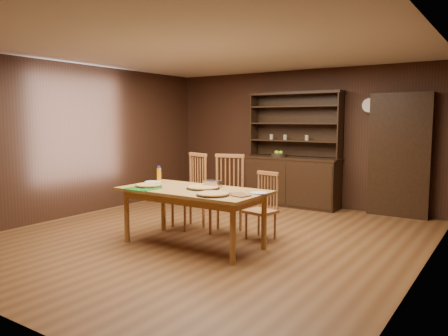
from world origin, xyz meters
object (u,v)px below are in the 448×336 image
Objects in this scene: china_hutch at (293,175)px; chair_right at (264,203)px; dining_table at (193,195)px; juice_bottle at (159,174)px; chair_center at (228,191)px; chair_left at (192,188)px.

china_hutch is 2.34× the size of chair_right.
china_hutch is 3.20m from dining_table.
dining_table is 8.42× the size of juice_bottle.
dining_table is 1.70× the size of chair_center.
chair_left is 1.00× the size of chair_center.
china_hutch is 3.04m from juice_bottle.
chair_center reaches higher than dining_table.
chair_right reaches higher than dining_table.
dining_table is at bearing -116.38° from chair_right.
chair_right is at bearing 19.69° from chair_left.
dining_table is 1.70× the size of chair_left.
chair_center reaches higher than juice_bottle.
china_hutch reaches higher than chair_center.
chair_left reaches higher than dining_table.
chair_left is 1.24m from chair_right.
chair_left is 1.22× the size of chair_right.
juice_bottle reaches higher than chair_right.
chair_center is at bearing 24.30° from chair_left.
juice_bottle is at bearing -91.97° from chair_left.
chair_center is 1.03m from juice_bottle.
china_hutch is 9.45× the size of juice_bottle.
chair_left is at bearing 170.61° from chair_center.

